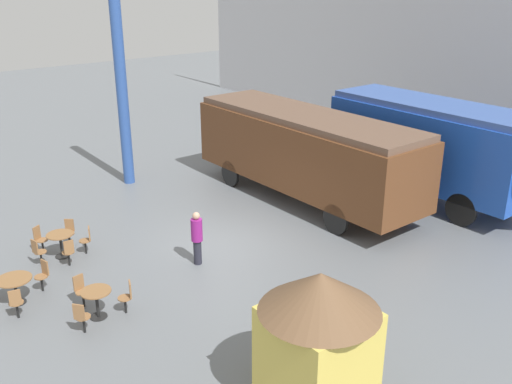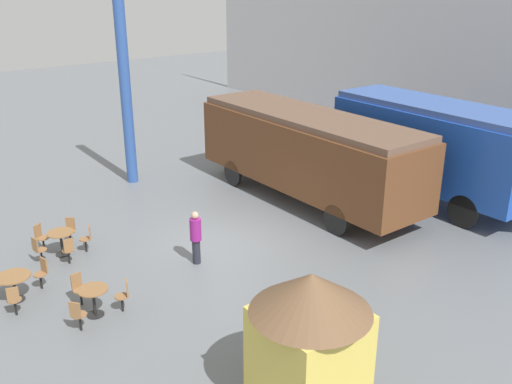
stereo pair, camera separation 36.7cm
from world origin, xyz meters
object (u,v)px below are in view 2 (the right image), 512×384
Objects in this scene: streamlined_locomotive at (450,148)px; cafe_table_near at (13,281)px; cafe_chair_0 at (14,299)px; ticket_kiosk at (309,335)px; cafe_table_mid at (93,296)px; passenger_coach_wooden at (307,149)px; visitor_person at (196,236)px; cafe_table_far at (61,237)px.

cafe_table_near is (-2.79, -14.66, -1.62)m from streamlined_locomotive.
ticket_kiosk reaches higher than cafe_chair_0.
cafe_table_mid is 6.13m from ticket_kiosk.
passenger_coach_wooden is 11.19m from ticket_kiosk.
streamlined_locomotive is 10.52× the size of cafe_table_near.
cafe_table_near is 5.04m from visitor_person.
cafe_chair_0 reaches higher than cafe_table_far.
passenger_coach_wooden is 12.86× the size of cafe_table_mid.
visitor_person is (0.33, 5.13, 0.39)m from cafe_chair_0.
cafe_table_mid is at bearing -76.86° from visitor_person.
cafe_chair_0 is 0.53× the size of visitor_person.
streamlined_locomotive is at bearing 70.05° from cafe_table_far.
ticket_kiosk reaches higher than cafe_table_near.
cafe_table_near is at bearing -155.56° from ticket_kiosk.
cafe_chair_0 is (2.64, -2.13, -0.07)m from cafe_table_far.
ticket_kiosk is (4.82, -11.20, -0.52)m from streamlined_locomotive.
passenger_coach_wooden is 10.02m from cafe_table_mid.
cafe_table_far is at bearing -97.12° from passenger_coach_wooden.
passenger_coach_wooden is 11.05m from cafe_table_near.
cafe_chair_0 reaches higher than cafe_table_near.
ticket_kiosk is (9.45, 1.55, 1.09)m from cafe_table_far.
cafe_table_far is 0.48× the size of visitor_person.
cafe_chair_0 is at bearing -151.62° from ticket_kiosk.
visitor_person is at bearing 103.14° from cafe_table_mid.
cafe_chair_0 is 0.29× the size of ticket_kiosk.
cafe_table_near is 1.19× the size of cafe_table_mid.
ticket_kiosk reaches higher than cafe_table_mid.
visitor_person is 6.69m from ticket_kiosk.
streamlined_locomotive is 15.11m from cafe_chair_0.
cafe_table_far is at bearing 133.94° from cafe_table_near.
streamlined_locomotive is 9.98m from visitor_person.
passenger_coach_wooden is at bearing -133.23° from streamlined_locomotive.
visitor_person is at bearing -99.66° from streamlined_locomotive.
streamlined_locomotive is 10.98× the size of cafe_chair_0.
passenger_coach_wooden is 3.26× the size of ticket_kiosk.
ticket_kiosk reaches higher than cafe_table_far.
cafe_table_mid is at bearing -7.88° from cafe_table_far.
cafe_table_far is at bearing -170.68° from ticket_kiosk.
passenger_coach_wooden is 11.25× the size of cafe_chair_0.
ticket_kiosk is (5.66, 2.08, 1.11)m from cafe_table_mid.
passenger_coach_wooden is at bearing 82.88° from cafe_table_far.
passenger_coach_wooden reaches higher than ticket_kiosk.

